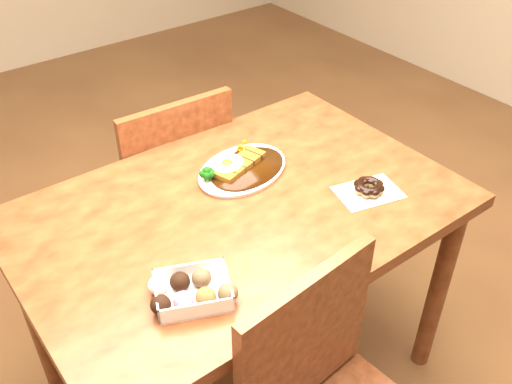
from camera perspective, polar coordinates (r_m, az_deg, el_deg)
ground at (r=2.11m, az=-1.28°, el=-17.51°), size 6.00×6.00×0.00m
table at (r=1.63m, az=-1.59°, el=-4.05°), size 1.20×0.80×0.75m
chair_far at (r=2.12m, az=-8.80°, el=0.62°), size 0.44×0.44×0.87m
katsu_curry_plate at (r=1.68m, az=-1.56°, el=2.42°), size 0.34×0.27×0.06m
donut_box at (r=1.30m, az=-6.52°, el=-9.77°), size 0.21×0.19×0.05m
pon_de_ring at (r=1.63m, az=11.22°, el=0.44°), size 0.20×0.17×0.03m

